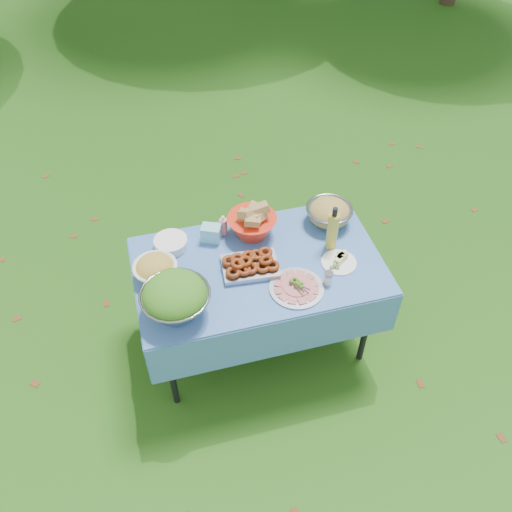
{
  "coord_description": "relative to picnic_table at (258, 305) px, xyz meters",
  "views": [
    {
      "loc": [
        -0.58,
        -2.11,
        3.1
      ],
      "look_at": [
        -0.02,
        0.0,
        0.84
      ],
      "focal_mm": 38.0,
      "sensor_mm": 36.0,
      "label": 1
    }
  ],
  "objects": [
    {
      "name": "ground",
      "position": [
        0.0,
        0.0,
        -0.38
      ],
      "size": [
        80.0,
        80.0,
        0.0
      ],
      "primitive_type": "plane",
      "color": "#123409",
      "rests_on": "ground"
    },
    {
      "name": "picnic_table",
      "position": [
        0.0,
        0.0,
        0.0
      ],
      "size": [
        1.46,
        0.86,
        0.76
      ],
      "primitive_type": "cube",
      "color": "#7CAEEE",
      "rests_on": "ground"
    },
    {
      "name": "salad_bowl",
      "position": [
        -0.52,
        -0.23,
        0.5
      ],
      "size": [
        0.39,
        0.39,
        0.25
      ],
      "primitive_type": null,
      "rotation": [
        0.0,
        0.0,
        0.03
      ],
      "color": "gray",
      "rests_on": "picnic_table"
    },
    {
      "name": "pasta_bowl_white",
      "position": [
        -0.6,
        0.06,
        0.45
      ],
      "size": [
        0.32,
        0.32,
        0.14
      ],
      "primitive_type": null,
      "rotation": [
        0.0,
        0.0,
        -0.34
      ],
      "color": "white",
      "rests_on": "picnic_table"
    },
    {
      "name": "plate_stack",
      "position": [
        -0.48,
        0.28,
        0.41
      ],
      "size": [
        0.23,
        0.23,
        0.06
      ],
      "primitive_type": "cylinder",
      "rotation": [
        0.0,
        0.0,
        -0.14
      ],
      "color": "white",
      "rests_on": "picnic_table"
    },
    {
      "name": "wipes_box",
      "position": [
        -0.22,
        0.28,
        0.43
      ],
      "size": [
        0.14,
        0.12,
        0.11
      ],
      "primitive_type": "cube",
      "rotation": [
        0.0,
        0.0,
        -0.41
      ],
      "color": "#87D4E3",
      "rests_on": "picnic_table"
    },
    {
      "name": "sanitizer_bottle",
      "position": [
        -0.14,
        0.32,
        0.45
      ],
      "size": [
        0.05,
        0.05,
        0.14
      ],
      "primitive_type": "cylinder",
      "rotation": [
        0.0,
        0.0,
        -0.04
      ],
      "color": "pink",
      "rests_on": "picnic_table"
    },
    {
      "name": "bread_bowl",
      "position": [
        0.03,
        0.27,
        0.48
      ],
      "size": [
        0.4,
        0.4,
        0.2
      ],
      "primitive_type": null,
      "rotation": [
        0.0,
        0.0,
        -0.41
      ],
      "color": "red",
      "rests_on": "picnic_table"
    },
    {
      "name": "pasta_bowl_steel",
      "position": [
        0.53,
        0.25,
        0.46
      ],
      "size": [
        0.32,
        0.32,
        0.15
      ],
      "primitive_type": null,
      "rotation": [
        0.0,
        0.0,
        0.12
      ],
      "color": "gray",
      "rests_on": "picnic_table"
    },
    {
      "name": "fried_tray",
      "position": [
        -0.06,
        -0.02,
        0.42
      ],
      "size": [
        0.34,
        0.26,
        0.08
      ],
      "primitive_type": "cube",
      "rotation": [
        0.0,
        0.0,
        -0.09
      ],
      "color": "#ADAEB2",
      "rests_on": "picnic_table"
    },
    {
      "name": "charcuterie_platter",
      "position": [
        0.16,
        -0.24,
        0.42
      ],
      "size": [
        0.39,
        0.39,
        0.07
      ],
      "primitive_type": "cylinder",
      "rotation": [
        0.0,
        0.0,
        0.3
      ],
      "color": "#AAACB1",
      "rests_on": "picnic_table"
    },
    {
      "name": "oil_bottle",
      "position": [
        0.46,
        0.03,
        0.53
      ],
      "size": [
        0.08,
        0.08,
        0.31
      ],
      "primitive_type": "cylinder",
      "rotation": [
        0.0,
        0.0,
        0.12
      ],
      "color": "gold",
      "rests_on": "picnic_table"
    },
    {
      "name": "cheese_plate",
      "position": [
        0.46,
        -0.11,
        0.41
      ],
      "size": [
        0.26,
        0.26,
        0.06
      ],
      "primitive_type": "cylinder",
      "rotation": [
        0.0,
        0.0,
        -0.31
      ],
      "color": "white",
      "rests_on": "picnic_table"
    },
    {
      "name": "shaker",
      "position": [
        0.35,
        -0.24,
        0.42
      ],
      "size": [
        0.06,
        0.06,
        0.08
      ],
      "primitive_type": "cylinder",
      "rotation": [
        0.0,
        0.0,
        -0.09
      ],
      "color": "white",
      "rests_on": "picnic_table"
    }
  ]
}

